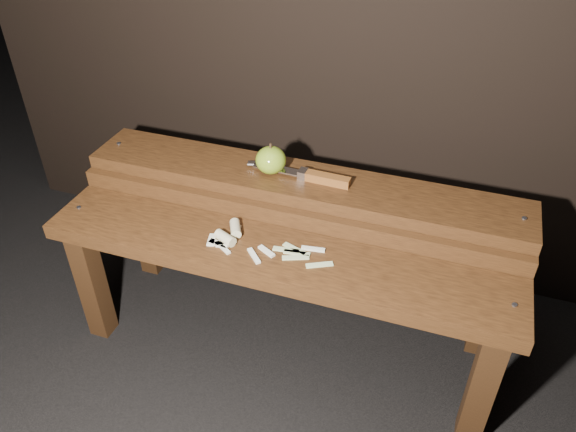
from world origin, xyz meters
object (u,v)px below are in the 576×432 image
(bench_rear_tier, at_px, (301,205))
(apple, at_px, (271,160))
(bench_front_tier, at_px, (272,274))
(knife, at_px, (314,176))

(bench_rear_tier, relative_size, apple, 13.95)
(bench_rear_tier, bearing_deg, bench_front_tier, -90.00)
(bench_rear_tier, relative_size, knife, 4.13)
(bench_front_tier, height_order, knife, knife)
(bench_front_tier, distance_m, apple, 0.31)
(bench_front_tier, height_order, apple, apple)
(apple, bearing_deg, bench_rear_tier, -2.87)
(bench_front_tier, xyz_separation_m, knife, (0.04, 0.23, 0.16))
(bench_front_tier, bearing_deg, knife, 81.10)
(bench_front_tier, relative_size, bench_rear_tier, 1.00)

